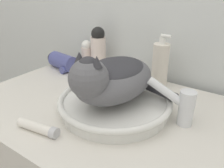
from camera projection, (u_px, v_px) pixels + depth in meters
The scene contains 8 objects.
sink_basin at pixel (115, 103), 0.76m from camera, with size 0.36×0.36×0.05m.
cat at pixel (112, 77), 0.70m from camera, with size 0.28×0.32×0.17m.
faucet at pixel (181, 104), 0.68m from camera, with size 0.14×0.06×0.14m.
soap_pump_bottle at pixel (160, 64), 0.91m from camera, with size 0.06×0.06×0.20m.
lotion_bottle_white at pixel (98, 49), 1.07m from camera, with size 0.07×0.07×0.20m.
deodorant_stick at pixel (87, 54), 1.12m from camera, with size 0.05×0.05×0.13m.
cream_tube at pixel (38, 128), 0.66m from camera, with size 0.13×0.05×0.03m.
hair_dryer at pixel (63, 62), 1.09m from camera, with size 0.16×0.10×0.07m.
Camera 1 is at (0.41, -0.24, 1.28)m, focal length 38.00 mm.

